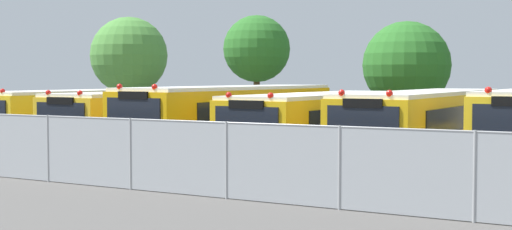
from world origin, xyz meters
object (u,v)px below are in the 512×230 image
Objects in this scene: school_bus_2 at (233,118)px; tree_2 at (404,65)px; school_bus_1 at (154,118)px; school_bus_0 at (82,116)px; school_bus_3 at (323,124)px; tree_0 at (130,56)px; tree_1 at (255,50)px; school_bus_4 at (426,126)px.

tree_2 is at bearing -106.79° from school_bus_2.
school_bus_1 is at bearing 0.14° from school_bus_2.
school_bus_0 is at bearing -136.51° from tree_2.
school_bus_0 is 1.80× the size of tree_2.
school_bus_0 is at bearing 2.47° from school_bus_2.
school_bus_0 is 0.94× the size of school_bus_3.
school_bus_2 is (7.25, 0.12, 0.11)m from school_bus_0.
tree_0 reaches higher than school_bus_0.
school_bus_4 is at bearing -38.29° from tree_1.
tree_1 reaches higher than school_bus_2.
school_bus_2 is at bearing -64.94° from tree_1.
school_bus_1 is 1.94× the size of tree_2.
tree_0 is 16.04m from tree_2.
tree_1 reaches higher than tree_2.
school_bus_3 is (10.84, 0.21, -0.01)m from school_bus_0.
school_bus_1 is at bearing 0.98° from school_bus_4.
tree_2 is at bearing -68.06° from school_bus_4.
tree_0 is at bearing -48.30° from school_bus_1.
tree_2 reaches higher than school_bus_2.
tree_1 is at bearing -48.82° from school_bus_3.
school_bus_3 is (3.59, 0.09, -0.11)m from school_bus_2.
school_bus_0 is 1.56× the size of tree_0.
school_bus_1 is 0.94× the size of school_bus_2.
school_bus_2 is at bearing 1.94° from school_bus_3.
tree_1 is at bearing -38.39° from school_bus_4.
school_bus_2 is 16.33m from tree_0.
tree_1 is at bearing -87.13° from school_bus_1.
tree_2 reaches higher than school_bus_1.
school_bus_0 is 10.37m from tree_1.
school_bus_1 is 1.76× the size of tree_1.
school_bus_2 reaches higher than school_bus_1.
school_bus_0 is 14.65m from tree_2.
school_bus_2 is 10.75m from tree_1.
tree_2 reaches higher than school_bus_4.
school_bus_4 reaches higher than school_bus_0.
tree_0 is 8.40m from tree_1.
tree_1 reaches higher than school_bus_1.
tree_0 is (-19.90, 9.50, 2.77)m from school_bus_4.
tree_0 is (-5.52, 9.92, 2.81)m from school_bus_0.
tree_2 reaches higher than school_bus_0.
school_bus_1 is 13.59m from tree_0.
tree_0 is at bearing -179.81° from tree_2.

